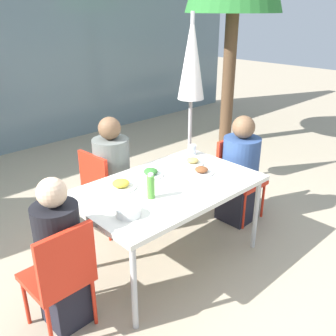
# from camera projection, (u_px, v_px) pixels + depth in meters

# --- Properties ---
(ground_plane) EXTENTS (24.00, 24.00, 0.00)m
(ground_plane) POSITION_uv_depth(u_px,v_px,m) (168.00, 258.00, 3.39)
(ground_plane) COLOR tan
(dining_table) EXTENTS (1.54, 0.96, 0.74)m
(dining_table) POSITION_uv_depth(u_px,v_px,m) (168.00, 190.00, 3.12)
(dining_table) COLOR silver
(dining_table) RESTS_ON ground
(chair_left) EXTENTS (0.41, 0.41, 0.85)m
(chair_left) POSITION_uv_depth(u_px,v_px,m) (61.00, 272.00, 2.45)
(chair_left) COLOR red
(chair_left) RESTS_ON ground
(person_left) EXTENTS (0.31, 0.31, 1.13)m
(person_left) POSITION_uv_depth(u_px,v_px,m) (61.00, 258.00, 2.52)
(person_left) COLOR black
(person_left) RESTS_ON ground
(chair_right) EXTENTS (0.40, 0.40, 0.85)m
(chair_right) POSITION_uv_depth(u_px,v_px,m) (236.00, 173.00, 3.93)
(chair_right) COLOR red
(chair_right) RESTS_ON ground
(person_right) EXTENTS (0.37, 0.37, 1.14)m
(person_right) POSITION_uv_depth(u_px,v_px,m) (240.00, 173.00, 3.83)
(person_right) COLOR black
(person_right) RESTS_ON ground
(chair_far) EXTENTS (0.43, 0.43, 0.85)m
(chair_far) POSITION_uv_depth(u_px,v_px,m) (103.00, 186.00, 3.63)
(chair_far) COLOR red
(chair_far) RESTS_ON ground
(person_far) EXTENTS (0.34, 0.34, 1.18)m
(person_far) POSITION_uv_depth(u_px,v_px,m) (113.00, 180.00, 3.63)
(person_far) COLOR #473D33
(person_far) RESTS_ON ground
(closed_umbrella) EXTENTS (0.36, 0.36, 2.06)m
(closed_umbrella) POSITION_uv_depth(u_px,v_px,m) (191.00, 68.00, 4.19)
(closed_umbrella) COLOR #333333
(closed_umbrella) RESTS_ON ground
(plate_0) EXTENTS (0.21, 0.21, 0.06)m
(plate_0) POSITION_uv_depth(u_px,v_px,m) (201.00, 171.00, 3.30)
(plate_0) COLOR white
(plate_0) RESTS_ON dining_table
(plate_1) EXTENTS (0.21, 0.21, 0.06)m
(plate_1) POSITION_uv_depth(u_px,v_px,m) (193.00, 162.00, 3.50)
(plate_1) COLOR white
(plate_1) RESTS_ON dining_table
(plate_2) EXTENTS (0.23, 0.23, 0.06)m
(plate_2) POSITION_uv_depth(u_px,v_px,m) (151.00, 173.00, 3.26)
(plate_2) COLOR white
(plate_2) RESTS_ON dining_table
(plate_3) EXTENTS (0.25, 0.25, 0.07)m
(plate_3) POSITION_uv_depth(u_px,v_px,m) (121.00, 185.00, 3.04)
(plate_3) COLOR white
(plate_3) RESTS_ON dining_table
(bottle) EXTENTS (0.06, 0.06, 0.20)m
(bottle) POSITION_uv_depth(u_px,v_px,m) (151.00, 186.00, 2.85)
(bottle) COLOR #51A338
(bottle) RESTS_ON dining_table
(drinking_cup) EXTENTS (0.08, 0.08, 0.10)m
(drinking_cup) POSITION_uv_depth(u_px,v_px,m) (192.00, 150.00, 3.72)
(drinking_cup) COLOR silver
(drinking_cup) RESTS_ON dining_table
(salad_bowl) EXTENTS (0.18, 0.18, 0.06)m
(salad_bowl) POSITION_uv_depth(u_px,v_px,m) (128.00, 212.00, 2.63)
(salad_bowl) COLOR white
(salad_bowl) RESTS_ON dining_table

